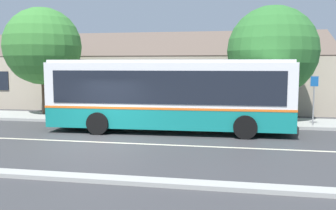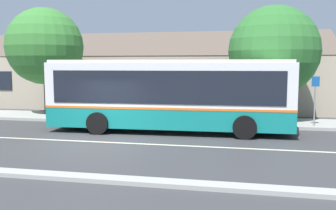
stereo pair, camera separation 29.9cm
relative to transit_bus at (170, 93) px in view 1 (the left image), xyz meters
The scene contains 11 objects.
ground_plane 4.11m from the transit_bus, 128.49° to the right, with size 300.00×300.00×0.00m, color #38383A.
sidewalk_far 4.22m from the transit_bus, 126.69° to the left, with size 60.00×3.00×0.15m, color #9E9E99.
curb_near 8.18m from the transit_bus, 106.78° to the right, with size 60.00×0.50×0.12m, color #9E9E99.
lane_divider_stripe 4.11m from the transit_bus, 128.49° to the right, with size 60.00×0.16×0.01m, color beige.
community_building 12.09m from the transit_bus, 109.44° to the left, with size 26.35×10.11×6.58m.
transit_bus is the anchor object (origin of this frame).
bench_by_building 6.09m from the transit_bus, 150.60° to the left, with size 1.81×0.51×0.94m.
bench_down_street 3.09m from the transit_bus, 99.56° to the left, with size 1.67×0.51×0.94m.
street_tree_primary 6.33m from the transit_bus, 38.28° to the left, with size 4.75×4.75×6.19m.
street_tree_secondary 9.53m from the transit_bus, 156.41° to the left, with size 4.55×4.55×6.45m.
bus_stop_sign 7.03m from the transit_bus, 17.32° to the left, with size 0.36×0.07×2.40m.
Camera 1 is at (5.46, -14.00, 3.12)m, focal length 40.00 mm.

